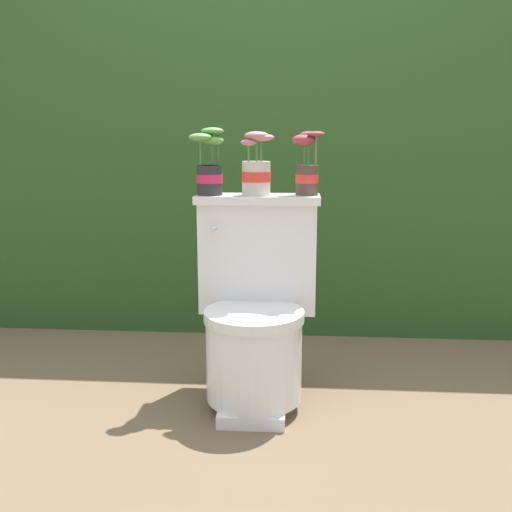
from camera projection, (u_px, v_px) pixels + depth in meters
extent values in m
plane|color=brown|center=(258.00, 403.00, 2.12)|extent=(12.00, 12.00, 0.00)
cube|color=#284C1E|center=(273.00, 165.00, 3.03)|extent=(3.44, 0.67, 1.66)
cube|color=silver|center=(254.00, 403.00, 2.07)|extent=(0.23, 0.34, 0.05)
cylinder|color=silver|center=(254.00, 359.00, 2.03)|extent=(0.34, 0.34, 0.29)
cylinder|color=silver|center=(254.00, 316.00, 2.00)|extent=(0.35, 0.35, 0.04)
cube|color=silver|center=(258.00, 257.00, 2.16)|extent=(0.44, 0.16, 0.41)
cube|color=silver|center=(258.00, 199.00, 2.12)|extent=(0.46, 0.18, 0.03)
cylinder|color=silver|center=(214.00, 229.00, 2.04)|extent=(0.02, 0.05, 0.02)
cylinder|color=#262628|center=(210.00, 180.00, 2.10)|extent=(0.09, 0.09, 0.11)
cylinder|color=#D1234C|center=(210.00, 179.00, 2.10)|extent=(0.10, 0.10, 0.03)
cylinder|color=#332319|center=(209.00, 167.00, 2.09)|extent=(0.09, 0.09, 0.01)
cylinder|color=#4C753D|center=(213.00, 149.00, 2.09)|extent=(0.01, 0.01, 0.12)
ellipsoid|color=#569342|center=(212.00, 131.00, 2.07)|extent=(0.08, 0.06, 0.03)
cylinder|color=#4C753D|center=(200.00, 153.00, 2.06)|extent=(0.01, 0.01, 0.09)
ellipsoid|color=#569342|center=(200.00, 137.00, 2.05)|extent=(0.08, 0.06, 0.03)
cylinder|color=#4C753D|center=(212.00, 154.00, 2.09)|extent=(0.01, 0.01, 0.08)
ellipsoid|color=#569342|center=(212.00, 141.00, 2.08)|extent=(0.09, 0.06, 0.03)
cylinder|color=#4C753D|center=(218.00, 149.00, 2.09)|extent=(0.01, 0.01, 0.12)
ellipsoid|color=#569342|center=(217.00, 132.00, 2.08)|extent=(0.05, 0.04, 0.01)
cylinder|color=beige|center=(256.00, 178.00, 2.09)|extent=(0.10, 0.10, 0.12)
cylinder|color=red|center=(256.00, 177.00, 2.08)|extent=(0.11, 0.11, 0.04)
cylinder|color=#332319|center=(256.00, 163.00, 2.07)|extent=(0.10, 0.10, 0.01)
cylinder|color=#4C753D|center=(249.00, 153.00, 2.04)|extent=(0.01, 0.01, 0.06)
ellipsoid|color=#B26B75|center=(248.00, 142.00, 2.03)|extent=(0.06, 0.04, 0.02)
cylinder|color=#4C753D|center=(261.00, 151.00, 2.05)|extent=(0.01, 0.01, 0.08)
ellipsoid|color=#B26B75|center=(261.00, 137.00, 2.04)|extent=(0.10, 0.07, 0.03)
cylinder|color=#4C753D|center=(257.00, 150.00, 2.04)|extent=(0.01, 0.01, 0.08)
ellipsoid|color=#B26B75|center=(257.00, 136.00, 2.03)|extent=(0.09, 0.06, 0.03)
cylinder|color=#47382D|center=(307.00, 180.00, 2.10)|extent=(0.08, 0.08, 0.11)
cylinder|color=red|center=(307.00, 179.00, 2.10)|extent=(0.08, 0.08, 0.03)
cylinder|color=#332319|center=(307.00, 167.00, 2.09)|extent=(0.08, 0.08, 0.01)
cylinder|color=#4C753D|center=(304.00, 154.00, 2.08)|extent=(0.01, 0.01, 0.08)
ellipsoid|color=#93333D|center=(304.00, 140.00, 2.07)|extent=(0.09, 0.07, 0.04)
cylinder|color=#4C753D|center=(316.00, 151.00, 2.05)|extent=(0.01, 0.01, 0.11)
ellipsoid|color=#93333D|center=(316.00, 134.00, 2.04)|extent=(0.06, 0.04, 0.02)
cylinder|color=#4C753D|center=(308.00, 151.00, 2.09)|extent=(0.01, 0.01, 0.10)
ellipsoid|color=#93333D|center=(308.00, 134.00, 2.08)|extent=(0.06, 0.04, 0.02)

